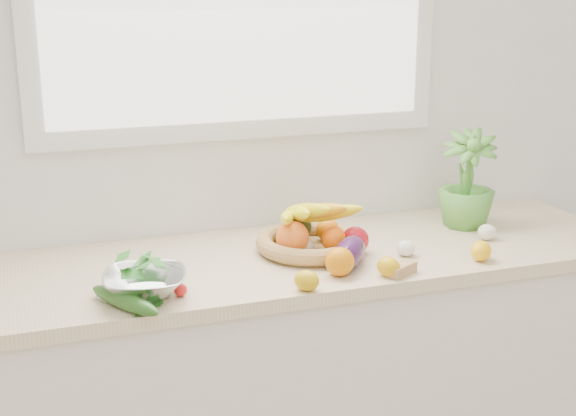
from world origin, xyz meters
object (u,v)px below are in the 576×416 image
object	(u,v)px
apple	(355,240)
fruit_basket	(309,236)
potted_herb	(467,180)
eggplant	(349,253)
colander_with_spinach	(144,277)
cucumber	(125,300)

from	to	relation	value
apple	fruit_basket	size ratio (longest dim) A/B	0.20
apple	potted_herb	xyz separation A→B (m)	(0.45, 0.13, 0.11)
eggplant	colander_with_spinach	xyz separation A→B (m)	(-0.58, -0.04, 0.02)
apple	colander_with_spinach	distance (m)	0.66
eggplant	cucumber	world-z (taller)	eggplant
eggplant	fruit_basket	bearing A→B (deg)	111.76
cucumber	potted_herb	world-z (taller)	potted_herb
cucumber	fruit_basket	xyz separation A→B (m)	(0.58, 0.25, 0.03)
eggplant	colander_with_spinach	distance (m)	0.58
potted_herb	fruit_basket	bearing A→B (deg)	-172.74
potted_herb	colander_with_spinach	bearing A→B (deg)	-166.00
cucumber	fruit_basket	world-z (taller)	fruit_basket
colander_with_spinach	eggplant	bearing A→B (deg)	4.12
apple	fruit_basket	distance (m)	0.14
potted_herb	fruit_basket	size ratio (longest dim) A/B	0.81
eggplant	cucumber	size ratio (longest dim) A/B	0.82
apple	eggplant	xyz separation A→B (m)	(-0.06, -0.10, 0.00)
cucumber	potted_herb	size ratio (longest dim) A/B	0.77
fruit_basket	colander_with_spinach	size ratio (longest dim) A/B	1.59
eggplant	apple	bearing A→B (deg)	57.90
cucumber	fruit_basket	bearing A→B (deg)	23.66
colander_with_spinach	apple	bearing A→B (deg)	12.27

